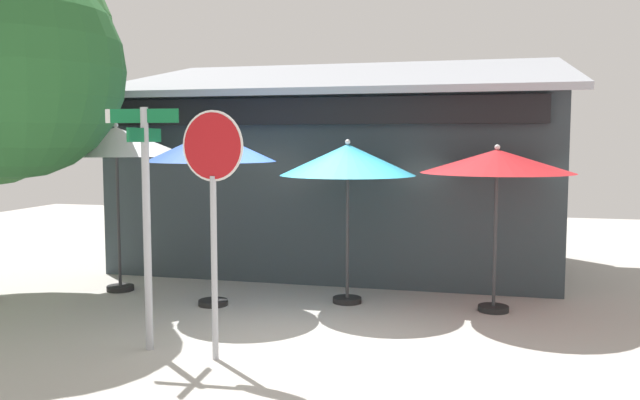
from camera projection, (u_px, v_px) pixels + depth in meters
name	position (u px, v px, depth m)	size (l,w,h in m)	color
ground_plane	(311.00, 333.00, 8.58)	(28.00, 28.00, 0.10)	#ADA8A0
cafe_building	(341.00, 177.00, 13.05)	(8.54, 4.88, 4.25)	#333D42
street_sign_post	(146.00, 203.00, 7.61)	(0.90, 0.84, 2.86)	#A8AAB2
stop_sign	(213.00, 187.00, 7.24)	(0.78, 0.16, 2.81)	#A8AAB2
patio_umbrella_ivory_left	(116.00, 142.00, 10.59)	(2.29, 2.29, 2.76)	black
patio_umbrella_royal_blue_center	(211.00, 148.00, 9.63)	(1.93, 1.93, 2.68)	black
patio_umbrella_teal_right	(348.00, 161.00, 9.81)	(2.05, 2.05, 2.49)	black
patio_umbrella_crimson_far_right	(497.00, 163.00, 9.30)	(2.18, 2.18, 2.42)	black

